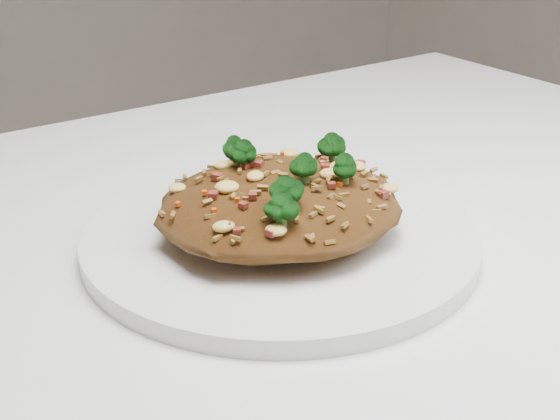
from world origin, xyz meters
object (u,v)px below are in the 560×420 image
object	(u,v)px
fried_rice	(280,195)
plate	(280,237)
dining_table	(231,392)
fork	(280,177)

from	to	relation	value
fried_rice	plate	bearing A→B (deg)	179.43
dining_table	fork	world-z (taller)	fork
fork	plate	bearing A→B (deg)	-100.81
fried_rice	fork	size ratio (longest dim) A/B	1.18
fork	fried_rice	bearing A→B (deg)	-100.63
fried_rice	fork	xyz separation A→B (m)	(0.05, 0.08, -0.03)
dining_table	fork	distance (m)	0.19
plate	fried_rice	world-z (taller)	fried_rice
plate	fork	bearing A→B (deg)	54.83
plate	fried_rice	distance (m)	0.03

